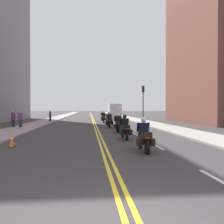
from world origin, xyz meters
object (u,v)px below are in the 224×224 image
object	(u,v)px
pedestrian_0	(50,116)
pedestrian_1	(20,119)
motorcycle_6	(103,117)
parked_truck	(114,112)
motorcycle_3	(109,121)
traffic_cone_0	(12,140)
motorcycle_5	(104,118)
motorcycle_1	(125,129)
motorcycle_0	(144,138)
traffic_light_near	(143,98)
motorcycle_4	(109,120)
motorcycle_2	(118,124)
pedestrian_2	(13,119)

from	to	relation	value
pedestrian_0	pedestrian_1	world-z (taller)	pedestrian_1
motorcycle_6	parked_truck	bearing A→B (deg)	71.14
motorcycle_6	motorcycle_3	bearing A→B (deg)	-92.45
traffic_cone_0	parked_truck	distance (m)	34.56
motorcycle_5	pedestrian_1	size ratio (longest dim) A/B	1.25
motorcycle_3	pedestrian_0	world-z (taller)	pedestrian_0
pedestrian_1	motorcycle_1	bearing A→B (deg)	-77.34
parked_truck	motorcycle_1	bearing A→B (deg)	-94.86
motorcycle_0	motorcycle_1	world-z (taller)	motorcycle_0
traffic_light_near	motorcycle_4	bearing A→B (deg)	-165.47
motorcycle_0	traffic_cone_0	xyz separation A→B (m)	(-6.35, 1.91, -0.29)
motorcycle_0	traffic_light_near	size ratio (longest dim) A/B	0.45
motorcycle_4	motorcycle_6	bearing A→B (deg)	88.80
motorcycle_1	motorcycle_2	size ratio (longest dim) A/B	0.99
motorcycle_6	motorcycle_5	bearing A→B (deg)	-93.88
motorcycle_1	parked_truck	size ratio (longest dim) A/B	0.34
pedestrian_2	pedestrian_1	bearing A→B (deg)	-88.24
motorcycle_0	traffic_light_near	xyz separation A→B (m)	(4.24, 18.31, 2.66)
motorcycle_5	parked_truck	size ratio (longest dim) A/B	0.33
motorcycle_1	motorcycle_3	size ratio (longest dim) A/B	0.99
motorcycle_1	motorcycle_3	xyz separation A→B (m)	(-0.23, 8.97, 0.02)
motorcycle_1	pedestrian_2	size ratio (longest dim) A/B	1.25
traffic_light_near	parked_truck	xyz separation A→B (m)	(-1.80, 17.00, -2.03)
motorcycle_1	parked_truck	bearing A→B (deg)	84.44
motorcycle_6	traffic_cone_0	xyz separation A→B (m)	(-6.09, -24.66, -0.30)
traffic_light_near	traffic_cone_0	bearing A→B (deg)	-122.83
pedestrian_1	motorcycle_6	bearing A→B (deg)	24.09
traffic_cone_0	pedestrian_0	distance (m)	21.54
motorcycle_0	motorcycle_6	xyz separation A→B (m)	(-0.26, 26.56, 0.01)
motorcycle_4	pedestrian_1	distance (m)	9.79
motorcycle_4	motorcycle_6	xyz separation A→B (m)	(-0.16, 9.37, 0.00)
motorcycle_4	motorcycle_5	xyz separation A→B (m)	(-0.34, 4.52, -0.00)
pedestrian_0	pedestrian_1	bearing A→B (deg)	3.99
motorcycle_2	traffic_light_near	world-z (taller)	traffic_light_near
motorcycle_1	pedestrian_1	distance (m)	12.59
motorcycle_4	motorcycle_5	size ratio (longest dim) A/B	0.99
motorcycle_3	parked_truck	distance (m)	22.15
motorcycle_0	pedestrian_0	size ratio (longest dim) A/B	1.25
traffic_light_near	parked_truck	world-z (taller)	traffic_light_near
motorcycle_0	traffic_cone_0	world-z (taller)	motorcycle_0
motorcycle_1	motorcycle_2	xyz separation A→B (m)	(0.11, 4.44, -0.01)
motorcycle_5	traffic_cone_0	distance (m)	20.66
pedestrian_1	parked_truck	size ratio (longest dim) A/B	0.26
motorcycle_3	motorcycle_6	distance (m)	13.21
motorcycle_1	pedestrian_2	bearing A→B (deg)	135.56
motorcycle_4	pedestrian_0	size ratio (longest dim) A/B	1.24
traffic_cone_0	pedestrian_2	size ratio (longest dim) A/B	0.40
motorcycle_0	pedestrian_0	xyz separation A→B (m)	(-7.85, 23.38, 0.24)
pedestrian_2	motorcycle_0	bearing A→B (deg)	-118.92
motorcycle_1	traffic_cone_0	distance (m)	6.64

